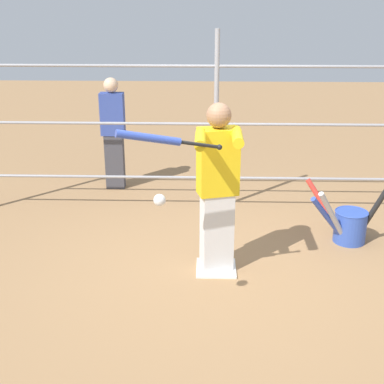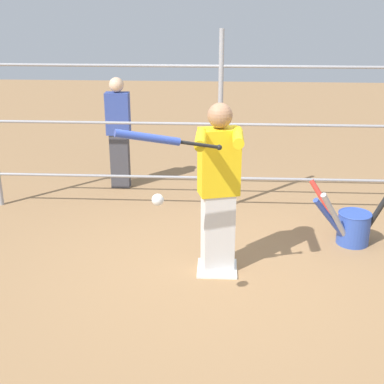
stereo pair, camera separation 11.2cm
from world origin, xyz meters
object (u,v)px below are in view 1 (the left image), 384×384
object	(u,v)px
batter	(218,185)
bystander_behind_fence	(113,132)
softball_in_flight	(160,200)
baseball_bat_swinging	(158,139)
bat_bucket	(348,224)

from	to	relation	value
batter	bystander_behind_fence	distance (m)	2.79
batter	softball_in_flight	xyz separation A→B (m)	(0.47, 0.96, 0.21)
baseball_bat_swinging	bystander_behind_fence	bearing A→B (deg)	-73.30
bat_bucket	bystander_behind_fence	xyz separation A→B (m)	(2.90, -1.70, 0.60)
batter	bat_bucket	size ratio (longest dim) A/B	1.80
bystander_behind_fence	baseball_bat_swinging	bearing A→B (deg)	106.70
batter	bystander_behind_fence	size ratio (longest dim) A/B	1.09
batter	softball_in_flight	bearing A→B (deg)	63.93
bystander_behind_fence	bat_bucket	bearing A→B (deg)	149.56
softball_in_flight	bystander_behind_fence	xyz separation A→B (m)	(0.94, -3.36, -0.32)
softball_in_flight	baseball_bat_swinging	bearing A→B (deg)	-84.05
softball_in_flight	bystander_behind_fence	distance (m)	3.50
batter	baseball_bat_swinging	distance (m)	1.02
baseball_bat_swinging	bystander_behind_fence	distance (m)	3.26
batter	bystander_behind_fence	world-z (taller)	batter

